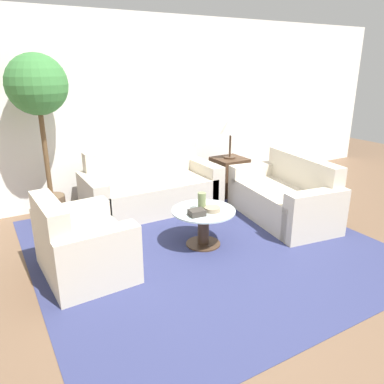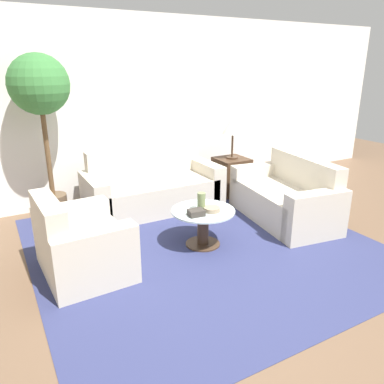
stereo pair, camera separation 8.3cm
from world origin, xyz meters
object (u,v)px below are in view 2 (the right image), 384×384
at_px(vase, 201,201).
at_px(sofa_main, 152,189).
at_px(armchair, 78,247).
at_px(potted_plant, 41,98).
at_px(bowl, 212,209).
at_px(coffee_table, 203,222).
at_px(book_stack, 196,213).
at_px(table_lamp, 233,126).
at_px(loveseat, 288,199).

bearing_deg(vase, sofa_main, 90.77).
height_order(sofa_main, vase, sofa_main).
xyz_separation_m(armchair, potted_plant, (0.03, 1.49, 1.27)).
distance_m(vase, bowl, 0.14).
relative_size(sofa_main, coffee_table, 2.63).
height_order(sofa_main, book_stack, sofa_main).
height_order(table_lamp, book_stack, table_lamp).
height_order(coffee_table, table_lamp, table_lamp).
bearing_deg(potted_plant, coffee_table, -49.92).
xyz_separation_m(armchair, book_stack, (1.20, -0.17, 0.18)).
relative_size(table_lamp, vase, 3.28).
relative_size(table_lamp, book_stack, 3.66).
bearing_deg(vase, table_lamp, 45.05).
bearing_deg(potted_plant, loveseat, -28.43).
xyz_separation_m(sofa_main, coffee_table, (0.04, -1.34, -0.00)).
bearing_deg(table_lamp, vase, -134.95).
height_order(armchair, table_lamp, table_lamp).
distance_m(sofa_main, vase, 1.35).
bearing_deg(armchair, bowl, -98.44).
distance_m(coffee_table, bowl, 0.20).
xyz_separation_m(potted_plant, book_stack, (1.16, -1.66, -1.10)).
bearing_deg(loveseat, bowl, -73.26).
distance_m(loveseat, potted_plant, 3.27).
bearing_deg(coffee_table, sofa_main, 91.50).
bearing_deg(sofa_main, vase, -89.23).
bearing_deg(bowl, sofa_main, 93.98).
height_order(sofa_main, table_lamp, table_lamp).
xyz_separation_m(table_lamp, vase, (-1.30, -1.30, -0.53)).
xyz_separation_m(table_lamp, bowl, (-1.22, -1.39, -0.61)).
bearing_deg(armchair, loveseat, -91.40).
bearing_deg(bowl, loveseat, 8.83).
bearing_deg(table_lamp, book_stack, -135.29).
height_order(coffee_table, book_stack, book_stack).
bearing_deg(potted_plant, sofa_main, -9.67).
height_order(sofa_main, coffee_table, sofa_main).
bearing_deg(loveseat, coffee_table, -76.91).
distance_m(coffee_table, potted_plant, 2.40).
bearing_deg(loveseat, armchair, -80.96).
relative_size(coffee_table, vase, 3.57).
bearing_deg(coffee_table, bowl, -50.55).
relative_size(sofa_main, table_lamp, 2.87).
distance_m(sofa_main, potted_plant, 1.81).
bearing_deg(sofa_main, bowl, -86.02).
bearing_deg(table_lamp, loveseat, -87.20).
bearing_deg(loveseat, sofa_main, -123.60).
xyz_separation_m(sofa_main, vase, (0.02, -1.33, 0.24)).
bearing_deg(book_stack, bowl, 11.75).
bearing_deg(book_stack, table_lamp, 50.17).
xyz_separation_m(loveseat, vase, (-1.36, -0.11, 0.24)).
height_order(loveseat, bowl, loveseat).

